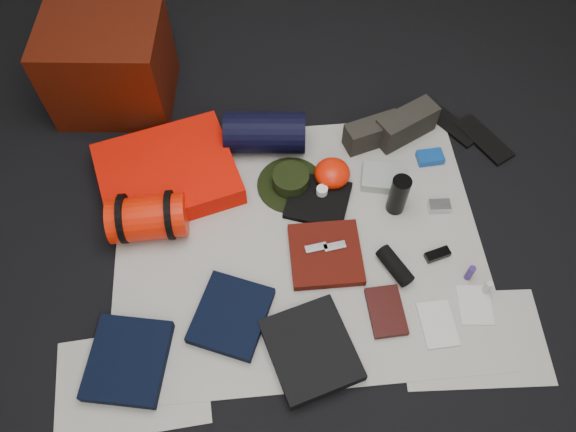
{
  "coord_description": "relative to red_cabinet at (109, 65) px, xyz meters",
  "views": [
    {
      "loc": [
        -0.15,
        -1.17,
        2.18
      ],
      "look_at": [
        -0.04,
        0.08,
        0.1
      ],
      "focal_mm": 35.0,
      "sensor_mm": 36.0,
      "label": 1
    }
  ],
  "objects": [
    {
      "name": "floor",
      "position": [
        0.83,
        -0.93,
        -0.24
      ],
      "size": [
        4.5,
        4.5,
        0.02
      ],
      "primitive_type": "cube",
      "color": "black",
      "rests_on": "ground"
    },
    {
      "name": "newspaper_mat",
      "position": [
        0.83,
        -0.93,
        -0.23
      ],
      "size": [
        1.6,
        1.3,
        0.01
      ],
      "primitive_type": "cube",
      "color": "beige",
      "rests_on": "floor"
    },
    {
      "name": "newspaper_sheet_front_left",
      "position": [
        0.13,
        -1.48,
        -0.23
      ],
      "size": [
        0.61,
        0.44,
        0.0
      ],
      "primitive_type": "cube",
      "rotation": [
        0.0,
        0.0,
        0.07
      ],
      "color": "beige",
      "rests_on": "floor"
    },
    {
      "name": "newspaper_sheet_front_right",
      "position": [
        1.48,
        -1.43,
        -0.23
      ],
      "size": [
        0.6,
        0.43,
        0.0
      ],
      "primitive_type": "cube",
      "rotation": [
        0.0,
        0.0,
        -0.05
      ],
      "color": "beige",
      "rests_on": "floor"
    },
    {
      "name": "red_cabinet",
      "position": [
        0.0,
        0.0,
        0.0
      ],
      "size": [
        0.6,
        0.52,
        0.46
      ],
      "primitive_type": "cube",
      "rotation": [
        0.0,
        0.0,
        -0.1
      ],
      "color": "#451005",
      "rests_on": "floor"
    },
    {
      "name": "sleeping_pad",
      "position": [
        0.26,
        -0.55,
        -0.17
      ],
      "size": [
        0.71,
        0.64,
        0.11
      ],
      "primitive_type": "cube",
      "rotation": [
        0.0,
        0.0,
        0.26
      ],
      "color": "#EF1202",
      "rests_on": "newspaper_mat"
    },
    {
      "name": "stuff_sack",
      "position": [
        0.19,
        -0.81,
        -0.13
      ],
      "size": [
        0.33,
        0.2,
        0.19
      ],
      "primitive_type": "cylinder",
      "rotation": [
        0.0,
        1.57,
        0.03
      ],
      "color": "red",
      "rests_on": "newspaper_mat"
    },
    {
      "name": "sack_strap_left",
      "position": [
        0.09,
        -0.81,
        -0.12
      ],
      "size": [
        0.02,
        0.22,
        0.22
      ],
      "primitive_type": "cylinder",
      "rotation": [
        0.0,
        1.57,
        0.0
      ],
      "color": "black",
      "rests_on": "newspaper_mat"
    },
    {
      "name": "sack_strap_right",
      "position": [
        0.29,
        -0.81,
        -0.12
      ],
      "size": [
        0.02,
        0.22,
        0.22
      ],
      "primitive_type": "cylinder",
      "rotation": [
        0.0,
        1.57,
        0.0
      ],
      "color": "black",
      "rests_on": "newspaper_mat"
    },
    {
      "name": "navy_duffel",
      "position": [
        0.73,
        -0.39,
        -0.13
      ],
      "size": [
        0.4,
        0.24,
        0.2
      ],
      "primitive_type": "cylinder",
      "rotation": [
        0.0,
        1.57,
        -0.1
      ],
      "color": "black",
      "rests_on": "newspaper_mat"
    },
    {
      "name": "boonie_brim",
      "position": [
        0.83,
        -0.63,
        -0.22
      ],
      "size": [
        0.32,
        0.32,
        0.01
      ],
      "primitive_type": "cylinder",
      "rotation": [
        0.0,
        0.0,
        -0.02
      ],
      "color": "black",
      "rests_on": "newspaper_mat"
    },
    {
      "name": "boonie_crown",
      "position": [
        0.83,
        -0.63,
        -0.18
      ],
      "size": [
        0.17,
        0.17,
        0.07
      ],
      "primitive_type": "cylinder",
      "color": "black",
      "rests_on": "boonie_brim"
    },
    {
      "name": "hiking_boot_left",
      "position": [
        1.24,
        -0.41,
        -0.16
      ],
      "size": [
        0.29,
        0.18,
        0.14
      ],
      "primitive_type": "cube",
      "rotation": [
        0.0,
        0.0,
        0.29
      ],
      "color": "#28251F",
      "rests_on": "newspaper_mat"
    },
    {
      "name": "hiking_boot_right",
      "position": [
        1.41,
        -0.38,
        -0.15
      ],
      "size": [
        0.32,
        0.24,
        0.15
      ],
      "primitive_type": "cube",
      "rotation": [
        0.0,
        0.0,
        0.47
      ],
      "color": "#28251F",
      "rests_on": "newspaper_mat"
    },
    {
      "name": "flip_flop_left",
      "position": [
        1.67,
        -0.35,
        -0.22
      ],
      "size": [
        0.24,
        0.28,
        0.02
      ],
      "primitive_type": "cube",
      "rotation": [
        0.0,
        0.0,
        0.59
      ],
      "color": "black",
      "rests_on": "floor"
    },
    {
      "name": "flip_flop_right",
      "position": [
        1.8,
        -0.45,
        -0.22
      ],
      "size": [
        0.25,
        0.33,
        0.02
      ],
      "primitive_type": "cube",
      "rotation": [
        0.0,
        0.0,
        0.5
      ],
      "color": "black",
      "rests_on": "floor"
    },
    {
      "name": "trousers_navy_a",
      "position": [
        0.12,
        -1.41,
        -0.2
      ],
      "size": [
        0.35,
        0.39,
        0.05
      ],
      "primitive_type": "cube",
      "rotation": [
        0.0,
        0.0,
        -0.2
      ],
      "color": "black",
      "rests_on": "newspaper_mat"
    },
    {
      "name": "trousers_navy_b",
      "position": [
        0.52,
        -1.26,
        -0.2
      ],
      "size": [
        0.37,
        0.4,
        0.05
      ],
      "primitive_type": "cube",
      "rotation": [
        0.0,
        0.0,
        -0.4
      ],
      "color": "black",
      "rests_on": "newspaper_mat"
    },
    {
      "name": "trousers_charcoal",
      "position": [
        0.83,
        -1.43,
        -0.2
      ],
      "size": [
        0.4,
        0.43,
        0.06
      ],
      "primitive_type": "cube",
      "rotation": [
        0.0,
        0.0,
        0.28
      ],
      "color": "black",
      "rests_on": "newspaper_mat"
    },
    {
      "name": "black_tshirt",
      "position": [
        0.94,
        -0.74,
        -0.21
      ],
      "size": [
        0.34,
        0.33,
        0.03
      ],
      "primitive_type": "cube",
      "rotation": [
        0.0,
        0.0,
        -0.35
      ],
      "color": "black",
      "rests_on": "newspaper_mat"
    },
    {
      "name": "red_shirt",
      "position": [
        0.94,
        -1.02,
        -0.21
      ],
      "size": [
        0.31,
        0.31,
        0.04
      ],
      "primitive_type": "cube",
      "rotation": [
        0.0,
        0.0,
        -0.0
      ],
      "color": "#4B0F08",
      "rests_on": "newspaper_mat"
    },
    {
      "name": "orange_stuff_sack",
      "position": [
        1.02,
        -0.62,
        -0.17
      ],
      "size": [
        0.2,
        0.2,
        0.11
      ],
      "primitive_type": "ellipsoid",
      "rotation": [
        0.0,
        0.0,
        -0.24
      ],
      "color": "red",
      "rests_on": "newspaper_mat"
    },
    {
      "name": "first_aid_pouch",
      "position": [
        1.26,
        -0.65,
        -0.2
      ],
      "size": [
        0.23,
        0.19,
        0.05
      ],
      "primitive_type": "cube",
      "rotation": [
        0.0,
        0.0,
        -0.22
      ],
      "color": "#919992",
      "rests_on": "newspaper_mat"
    },
    {
      "name": "water_bottle",
      "position": [
        1.29,
        -0.8,
        -0.12
      ],
      "size": [
        0.09,
        0.09,
        0.21
      ],
      "primitive_type": "cylinder",
      "rotation": [
        0.0,
        0.0,
        0.11
      ],
      "color": "black",
      "rests_on": "newspaper_mat"
    },
    {
      "name": "speaker",
      "position": [
        1.22,
        -1.11,
        -0.19
      ],
      "size": [
        0.14,
        0.19,
        0.07
      ],
      "primitive_type": "cylinder",
      "rotation": [
        1.57,
        0.0,
        0.47
      ],
      "color": "black",
      "rests_on": "newspaper_mat"
    },
    {
      "name": "compact_camera",
      "position": [
        1.49,
        -0.82,
        -0.21
      ],
      "size": [
        0.1,
        0.06,
        0.04
      ],
      "primitive_type": "cube",
      "rotation": [
        0.0,
        0.0,
        -0.05
      ],
      "color": "#BBBCC1",
      "rests_on": "newspaper_mat"
    },
    {
      "name": "cyan_case",
      "position": [
        1.51,
        -0.55,
        -0.21
      ],
      "size": [
        0.13,
        0.09,
        0.04
      ],
      "primitive_type": "cube",
      "rotation": [
        0.0,
        0.0,
        0.06
      ],
      "color": "#0F4293",
      "rests_on": "newspaper_mat"
    },
    {
      "name": "toiletry_purple",
      "position": [
        1.53,
        -1.17,
        -0.18
      ],
      "size": [
        0.03,
        0.03,
        0.09
      ],
      "primitive_type": "cylinder",
      "rotation": [
        0.0,
        0.0,
        -0.0
      ],
      "color": "navy",
      "rests_on": "newspaper_mat"
    },
    {
      "name": "toiletry_clear",
      "position": [
        1.58,
        -1.24,
        -0.19
      ],
      "size": [
        0.04,
        0.04,
        0.08
      ],
      "primitive_type": "cylinder",
      "rotation": [
        0.0,
        0.0,
        -0.4
      ],
      "color": "#B2B7B3",
      "rests_on": "newspaper_mat"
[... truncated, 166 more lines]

